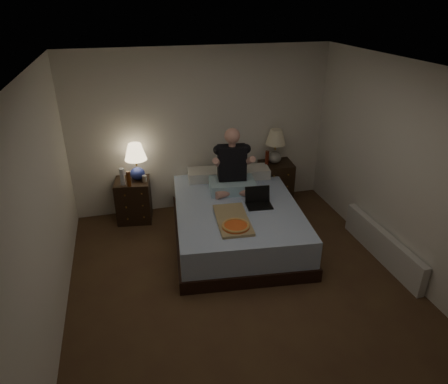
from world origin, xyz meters
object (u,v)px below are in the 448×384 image
object	(u,v)px
beer_bottle_left	(129,179)
person	(232,161)
nightstand_right	(275,182)
radiator	(382,245)
lamp_left	(136,162)
pizza_box	(236,226)
nightstand_left	(134,200)
beer_bottle_right	(267,158)
bed	(236,221)
water_bottle	(122,177)
soda_can	(145,179)
lamp_right	(275,146)
laptop	(259,198)

from	to	relation	value
beer_bottle_left	person	xyz separation A→B (m)	(1.46, -0.31, 0.25)
nightstand_right	radiator	distance (m)	2.07
lamp_left	nightstand_right	bearing A→B (deg)	0.71
pizza_box	nightstand_left	bearing A→B (deg)	131.36
beer_bottle_right	bed	bearing A→B (deg)	-129.81
nightstand_right	beer_bottle_left	size ratio (longest dim) A/B	2.98
bed	nightstand_right	distance (m)	1.35
water_bottle	person	xyz separation A→B (m)	(1.54, -0.38, 0.24)
beer_bottle_left	soda_can	bearing A→B (deg)	22.44
bed	water_bottle	bearing A→B (deg)	157.84
lamp_right	laptop	world-z (taller)	lamp_right
pizza_box	radiator	xyz separation A→B (m)	(1.90, -0.32, -0.39)
water_bottle	person	size ratio (longest dim) A/B	0.27
water_bottle	soda_can	distance (m)	0.32
lamp_left	beer_bottle_left	distance (m)	0.30
lamp_left	soda_can	xyz separation A→B (m)	(0.09, -0.11, -0.23)
nightstand_right	water_bottle	bearing A→B (deg)	-171.39
nightstand_left	lamp_right	distance (m)	2.37
nightstand_left	laptop	distance (m)	1.98
radiator	bed	bearing A→B (deg)	150.66
beer_bottle_left	lamp_left	bearing A→B (deg)	56.50
laptop	radiator	size ratio (longest dim) A/B	0.21
lamp_right	beer_bottle_left	bearing A→B (deg)	-174.26
nightstand_left	nightstand_right	distance (m)	2.30
nightstand_left	lamp_right	bearing A→B (deg)	9.10
lamp_right	laptop	bearing A→B (deg)	-119.99
bed	pizza_box	distance (m)	0.74
beer_bottle_right	nightstand_right	bearing A→B (deg)	11.44
water_bottle	pizza_box	bearing A→B (deg)	-48.22
nightstand_left	beer_bottle_right	xyz separation A→B (m)	(2.13, 0.02, 0.47)
lamp_right	pizza_box	xyz separation A→B (m)	(-1.11, -1.60, -0.38)
laptop	nightstand_left	bearing A→B (deg)	152.49
lamp_left	soda_can	distance (m)	0.27
beer_bottle_right	pizza_box	world-z (taller)	beer_bottle_right
beer_bottle_right	person	xyz separation A→B (m)	(-0.72, -0.51, 0.21)
water_bottle	soda_can	bearing A→B (deg)	3.03
lamp_left	radiator	world-z (taller)	lamp_left
beer_bottle_right	nightstand_left	bearing A→B (deg)	-179.58
beer_bottle_right	radiator	size ratio (longest dim) A/B	0.14
water_bottle	nightstand_left	bearing A→B (deg)	40.50
pizza_box	radiator	world-z (taller)	pizza_box
nightstand_left	nightstand_right	world-z (taller)	nightstand_right
lamp_right	beer_bottle_right	xyz separation A→B (m)	(-0.14, -0.03, -0.17)
lamp_left	nightstand_left	bearing A→B (deg)	-166.62
bed	nightstand_left	distance (m)	1.64
nightstand_left	lamp_left	distance (m)	0.61
bed	nightstand_left	bearing A→B (deg)	152.54
nightstand_right	lamp_right	bearing A→B (deg)	-175.06
laptop	water_bottle	bearing A→B (deg)	156.93
bed	laptop	world-z (taller)	laptop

